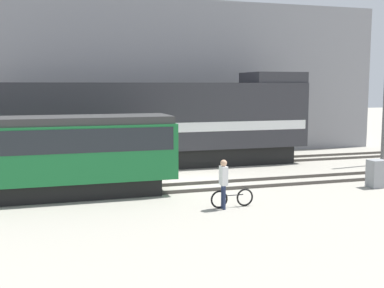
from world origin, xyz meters
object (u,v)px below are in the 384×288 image
(person, at_px, (224,179))
(bicycle, at_px, (232,198))
(freight_locomotive, at_px, (151,123))
(signal_box, at_px, (377,174))
(streetcar, at_px, (43,152))

(person, bearing_deg, bicycle, 21.38)
(freight_locomotive, relative_size, bicycle, 10.60)
(bicycle, bearing_deg, signal_box, 10.77)
(streetcar, distance_m, signal_box, 13.99)
(streetcar, relative_size, signal_box, 8.51)
(streetcar, bearing_deg, bicycle, -28.00)
(streetcar, height_order, bicycle, streetcar)
(freight_locomotive, height_order, signal_box, freight_locomotive)
(freight_locomotive, distance_m, streetcar, 8.14)
(freight_locomotive, distance_m, bicycle, 9.67)
(signal_box, bearing_deg, streetcar, 171.40)
(person, distance_m, signal_box, 7.83)
(freight_locomotive, bearing_deg, bicycle, -84.10)
(bicycle, xyz_separation_m, signal_box, (7.26, 1.38, 0.27))
(signal_box, bearing_deg, bicycle, -169.23)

